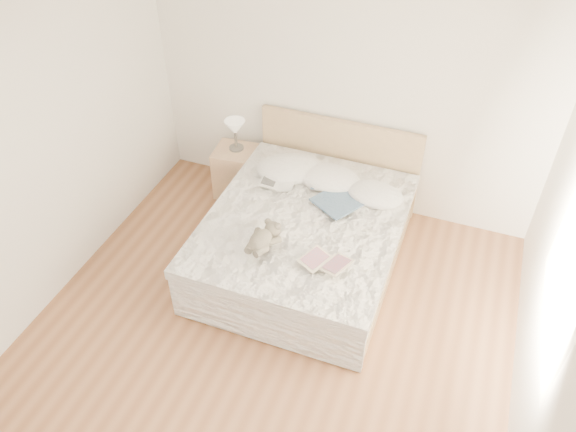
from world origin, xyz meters
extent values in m
cube|color=brown|center=(0.00, 0.00, 0.00)|extent=(4.00, 4.50, 0.00)
cube|color=white|center=(0.00, 0.00, 2.70)|extent=(4.00, 4.50, 0.00)
cube|color=white|center=(0.00, 2.25, 1.35)|extent=(4.00, 0.02, 2.70)
cube|color=white|center=(-2.00, 0.00, 1.35)|extent=(0.02, 4.50, 2.70)
cube|color=white|center=(2.00, 0.00, 1.35)|extent=(0.02, 4.50, 2.70)
cube|color=white|center=(1.99, 0.30, 1.45)|extent=(0.02, 1.30, 1.10)
cube|color=tan|center=(0.00, 1.15, 0.10)|extent=(1.68, 2.08, 0.20)
cube|color=white|center=(0.00, 1.15, 0.35)|extent=(1.60, 2.00, 0.30)
cube|color=white|center=(0.00, 1.10, 0.54)|extent=(1.72, 2.05, 0.10)
cube|color=tan|center=(0.00, 2.19, 0.50)|extent=(1.70, 0.06, 1.00)
cube|color=tan|center=(-1.07, 1.92, 0.28)|extent=(0.48, 0.44, 0.56)
cylinder|color=#4F4B45|center=(-1.07, 1.96, 0.57)|extent=(0.16, 0.16, 0.02)
cylinder|color=#423D37|center=(-1.07, 1.96, 0.69)|extent=(0.03, 0.03, 0.21)
cone|color=white|center=(-1.07, 1.96, 0.82)|extent=(0.24, 0.24, 0.16)
ellipsoid|color=white|center=(-0.37, 1.72, 0.64)|extent=(0.81, 0.70, 0.20)
ellipsoid|color=white|center=(0.04, 1.70, 0.64)|extent=(0.63, 0.45, 0.18)
ellipsoid|color=white|center=(0.53, 1.61, 0.64)|extent=(0.56, 0.41, 0.16)
cube|color=white|center=(-0.41, 1.47, 0.63)|extent=(0.37, 0.28, 0.03)
cube|color=beige|center=(0.36, 0.60, 0.63)|extent=(0.45, 0.38, 0.02)
camera|label=1|loc=(1.22, -2.54, 3.93)|focal=35.00mm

